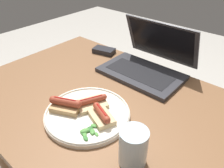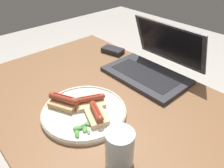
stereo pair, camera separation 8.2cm
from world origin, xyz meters
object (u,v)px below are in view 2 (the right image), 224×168
(plate, at_px, (84,111))
(external_drive, at_px, (113,50))
(drinking_glass, at_px, (120,149))
(laptop, at_px, (152,66))

(plate, height_order, external_drive, external_drive)
(external_drive, bearing_deg, drinking_glass, -55.33)
(laptop, xyz_separation_m, external_drive, (-0.28, 0.02, -0.03))
(plate, distance_m, drinking_glass, 0.24)
(plate, relative_size, drinking_glass, 2.58)
(laptop, xyz_separation_m, plate, (0.02, -0.39, -0.03))
(plate, height_order, drinking_glass, drinking_glass)
(plate, relative_size, external_drive, 2.36)
(laptop, bearing_deg, plate, -87.79)
(laptop, height_order, external_drive, laptop)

